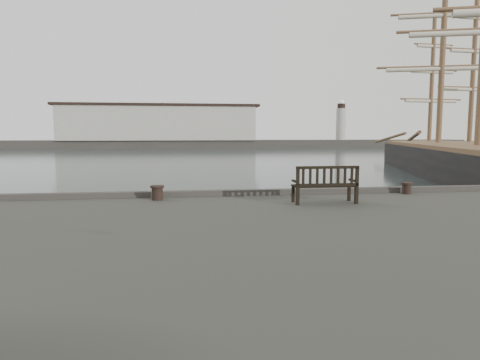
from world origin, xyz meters
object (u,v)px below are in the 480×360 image
at_px(bollard_right, 407,188).
at_px(tall_ship_far, 468,157).
at_px(bollard_left, 157,193).
at_px(tall_ship_main, 476,170).
at_px(bench, 325,192).

relative_size(bollard_right, tall_ship_far, 0.01).
height_order(bollard_left, tall_ship_main, tall_ship_main).
bearing_deg(bollard_left, tall_ship_main, 36.22).
bearing_deg(bollard_left, tall_ship_far, 44.27).
bearing_deg(tall_ship_main, tall_ship_far, 73.80).
distance_m(bench, tall_ship_far, 46.92).
xyz_separation_m(bollard_left, tall_ship_main, (23.50, 17.21, -1.03)).
xyz_separation_m(tall_ship_main, tall_ship_far, (11.79, 17.19, 0.02)).
relative_size(bench, bollard_left, 4.18).
bearing_deg(bench, bollard_right, 23.89).
xyz_separation_m(bench, bollard_right, (3.34, 1.45, -0.15)).
bearing_deg(tall_ship_far, bollard_left, -140.00).
distance_m(bench, bollard_right, 3.65).
height_order(bench, bollard_left, bench).
bearing_deg(tall_ship_far, tall_ship_main, -128.71).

